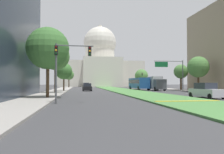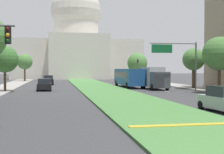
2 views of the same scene
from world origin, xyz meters
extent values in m
plane|color=#3D3D3F|center=(0.00, 47.65, 0.00)|extent=(260.00, 260.00, 0.00)
cube|color=#4C8442|center=(0.00, 42.88, 0.07)|extent=(6.80, 85.77, 0.14)
cube|color=gold|center=(0.00, 10.72, 0.16)|extent=(6.12, 0.50, 0.04)
cube|color=silver|center=(7.79, 24.81, 0.00)|extent=(0.16, 2.40, 0.01)
cube|color=silver|center=(7.79, 35.20, 0.00)|extent=(0.16, 2.40, 0.01)
cube|color=silver|center=(7.79, 46.58, 0.00)|extent=(0.16, 2.40, 0.01)
cube|color=silver|center=(7.79, 52.14, 0.00)|extent=(0.16, 2.40, 0.01)
cube|color=silver|center=(7.79, 56.71, 0.00)|extent=(0.16, 2.40, 0.01)
cube|color=#9E9991|center=(-14.18, 38.12, 0.07)|extent=(4.00, 85.77, 0.15)
cube|color=#9E9991|center=(14.18, 38.12, 0.07)|extent=(4.00, 85.77, 0.15)
cube|color=beige|center=(0.00, 95.30, 5.72)|extent=(37.72, 23.08, 11.43)
cube|color=beige|center=(0.00, 81.76, 6.29)|extent=(16.60, 4.00, 12.57)
cylinder|color=beige|center=(0.00, 95.30, 14.82)|extent=(13.97, 13.97, 6.78)
sphere|color=beige|center=(0.00, 95.30, 20.95)|extent=(15.68, 15.68, 15.68)
cylinder|color=beige|center=(0.00, 95.30, 28.01)|extent=(1.80, 1.80, 3.00)
cylinder|color=#515456|center=(-11.68, 11.45, 2.60)|extent=(0.16, 0.16, 5.20)
cube|color=black|center=(-11.68, 11.45, 4.60)|extent=(0.28, 0.24, 0.84)
sphere|color=#510F0F|center=(-11.68, 11.31, 4.88)|extent=(0.18, 0.18, 0.18)
sphere|color=#F2A51E|center=(-11.68, 11.31, 4.60)|extent=(0.18, 0.18, 0.18)
sphere|color=#0F4219|center=(-11.68, 11.31, 4.32)|extent=(0.18, 0.18, 0.18)
cylinder|color=#515456|center=(-10.08, 11.45, 5.05)|extent=(3.20, 0.10, 0.10)
cube|color=black|center=(-8.80, 11.45, 4.60)|extent=(0.28, 0.24, 0.84)
sphere|color=#510F0F|center=(-8.80, 11.31, 4.88)|extent=(0.18, 0.18, 0.18)
sphere|color=#F2A51E|center=(-8.80, 11.31, 4.60)|extent=(0.18, 0.18, 0.18)
sphere|color=#0F4219|center=(-8.80, 11.31, 4.32)|extent=(0.18, 0.18, 0.18)
cylinder|color=#515456|center=(11.68, 63.91, 2.60)|extent=(0.16, 0.16, 5.20)
cube|color=black|center=(11.68, 63.91, 4.60)|extent=(0.28, 0.24, 0.84)
sphere|color=#510F0F|center=(11.68, 63.77, 4.88)|extent=(0.18, 0.18, 0.18)
sphere|color=#4C380F|center=(11.68, 63.77, 4.60)|extent=(0.18, 0.18, 0.18)
sphere|color=#1ED838|center=(11.68, 63.77, 4.32)|extent=(0.18, 0.18, 0.18)
cylinder|color=#515456|center=(11.88, 34.92, 3.25)|extent=(0.20, 0.20, 6.50)
cylinder|color=#515456|center=(8.70, 34.92, 6.30)|extent=(6.35, 0.12, 0.12)
cube|color=#146033|center=(7.12, 34.87, 5.60)|extent=(2.80, 0.08, 1.10)
cylinder|color=#4C3823|center=(-13.27, 17.71, 2.21)|extent=(0.36, 0.36, 4.41)
sphere|color=#3D7033|center=(-13.27, 17.71, 5.74)|extent=(4.81, 4.81, 4.81)
cylinder|color=#4C3823|center=(-13.67, 29.42, 2.48)|extent=(0.41, 0.41, 4.96)
sphere|color=#4C7F3D|center=(-13.67, 29.42, 6.23)|extent=(4.64, 4.64, 4.64)
cylinder|color=#4C3823|center=(13.02, 30.92, 1.86)|extent=(0.37, 0.37, 3.72)
sphere|color=#4C7F3D|center=(13.02, 30.92, 4.84)|extent=(4.09, 4.09, 4.09)
cylinder|color=#4C3823|center=(-12.89, 37.54, 1.62)|extent=(0.32, 0.32, 3.24)
sphere|color=#3D7033|center=(-12.89, 37.54, 4.18)|extent=(3.42, 3.42, 3.42)
cylinder|color=#4C3823|center=(13.22, 38.49, 1.73)|extent=(0.43, 0.43, 3.46)
sphere|color=#4C7F3D|center=(13.22, 38.49, 4.35)|extent=(3.23, 3.23, 3.23)
cylinder|color=#4C3823|center=(-13.43, 70.03, 1.80)|extent=(0.37, 0.37, 3.60)
sphere|color=#4C7F3D|center=(-13.43, 70.03, 4.57)|extent=(3.55, 3.55, 3.55)
cylinder|color=#4C3823|center=(13.05, 69.43, 1.50)|extent=(0.37, 0.37, 3.00)
sphere|color=#4C7F3D|center=(13.05, 69.43, 4.34)|extent=(4.88, 4.88, 4.88)
cube|color=#BCBCC1|center=(4.98, 15.62, 0.65)|extent=(2.16, 4.59, 0.87)
cube|color=#282D38|center=(4.97, 15.80, 1.44)|extent=(1.78, 2.25, 0.71)
cylinder|color=black|center=(5.95, 13.90, 0.32)|extent=(0.26, 0.65, 0.64)
cylinder|color=black|center=(4.25, 13.78, 0.32)|extent=(0.26, 0.65, 0.64)
cylinder|color=black|center=(5.71, 17.47, 0.32)|extent=(0.26, 0.65, 0.64)
cylinder|color=black|center=(4.01, 17.35, 0.32)|extent=(0.26, 0.65, 0.64)
cube|color=black|center=(-8.05, 39.39, 0.61)|extent=(1.90, 4.19, 0.79)
cube|color=#282D38|center=(-8.04, 39.22, 1.33)|extent=(1.65, 2.02, 0.64)
cylinder|color=black|center=(-8.91, 41.01, 0.32)|extent=(0.23, 0.64, 0.64)
cylinder|color=black|center=(-7.21, 41.03, 0.32)|extent=(0.23, 0.64, 0.64)
cylinder|color=black|center=(-8.88, 37.74, 0.32)|extent=(0.23, 0.64, 0.64)
cylinder|color=black|center=(-7.18, 37.76, 0.32)|extent=(0.23, 0.64, 0.64)
cube|color=black|center=(-7.86, 55.24, 0.64)|extent=(2.01, 4.38, 0.84)
cube|color=#282D38|center=(-7.86, 55.07, 1.41)|extent=(1.72, 2.12, 0.69)
cylinder|color=black|center=(-8.78, 56.93, 0.32)|extent=(0.24, 0.65, 0.64)
cylinder|color=black|center=(-7.04, 56.98, 0.32)|extent=(0.24, 0.65, 0.64)
cylinder|color=black|center=(-8.68, 53.51, 0.32)|extent=(0.24, 0.65, 0.64)
cylinder|color=black|center=(-6.95, 53.55, 0.32)|extent=(0.24, 0.65, 0.64)
cube|color=#4C5156|center=(7.55, 36.85, 1.45)|extent=(2.30, 2.00, 2.20)
cube|color=#B2B2B7|center=(7.55, 40.05, 1.80)|extent=(2.30, 4.40, 2.80)
cylinder|color=black|center=(8.60, 36.85, 0.45)|extent=(0.30, 0.90, 0.90)
cylinder|color=black|center=(6.50, 36.85, 0.45)|extent=(0.30, 0.90, 0.90)
cylinder|color=black|center=(8.60, 41.15, 0.45)|extent=(0.30, 0.90, 0.90)
cylinder|color=black|center=(6.50, 41.15, 0.45)|extent=(0.30, 0.90, 0.90)
cube|color=#1E4C8C|center=(4.98, 44.81, 1.70)|extent=(2.50, 11.00, 2.50)
cube|color=#232833|center=(4.98, 44.81, 2.05)|extent=(2.52, 10.12, 0.90)
cylinder|color=black|center=(6.13, 40.51, 0.50)|extent=(0.32, 1.00, 1.00)
cylinder|color=black|center=(3.83, 40.51, 0.50)|extent=(0.32, 1.00, 1.00)
cylinder|color=black|center=(6.13, 48.71, 0.50)|extent=(0.32, 1.00, 1.00)
cylinder|color=black|center=(3.83, 48.71, 0.50)|extent=(0.32, 1.00, 1.00)
camera|label=1|loc=(-9.67, -7.45, 1.83)|focal=34.35mm
camera|label=2|loc=(-6.61, -4.12, 3.02)|focal=50.23mm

